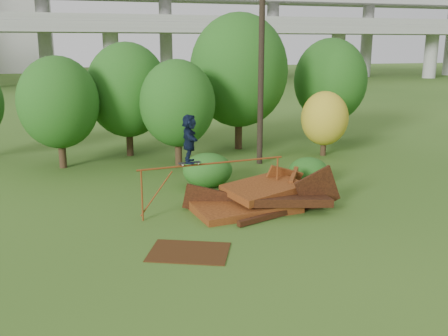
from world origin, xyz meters
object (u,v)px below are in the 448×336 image
object	(u,v)px
flat_plate	(189,252)
scrap_pile	(261,199)
utility_pole	(261,56)
skater	(189,139)

from	to	relation	value
flat_plate	scrap_pile	bearing A→B (deg)	42.03
scrap_pile	flat_plate	distance (m)	4.53
scrap_pile	utility_pole	size ratio (longest dim) A/B	0.55
skater	utility_pole	bearing A→B (deg)	-27.08
skater	scrap_pile	bearing A→B (deg)	-83.06
scrap_pile	flat_plate	world-z (taller)	scrap_pile
utility_pole	skater	bearing A→B (deg)	-127.84
scrap_pile	utility_pole	xyz separation A→B (m)	(2.44, 6.61, 4.85)
scrap_pile	skater	bearing A→B (deg)	176.18
scrap_pile	utility_pole	bearing A→B (deg)	69.74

